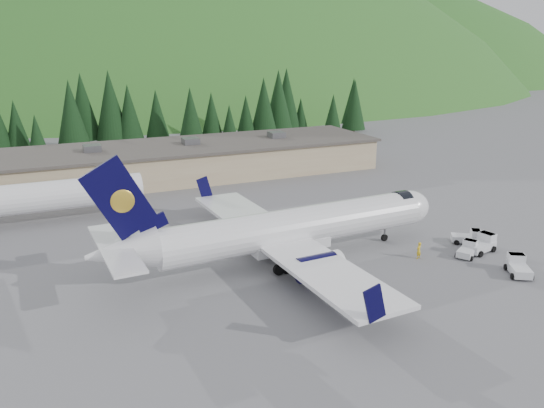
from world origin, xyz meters
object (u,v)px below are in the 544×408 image
Objects in this scene: baggage_tug_b at (468,237)px; baggage_tug_c at (518,266)px; airliner at (287,230)px; baggage_tug_d at (482,244)px; second_airliner at (19,198)px; baggage_tug_a at (468,249)px; ramp_worker at (419,250)px; terminal_building at (160,162)px.

baggage_tug_b is 0.92× the size of baggage_tug_c.
baggage_tug_d is (19.31, -5.87, -2.40)m from airliner.
second_airliner is 7.51× the size of baggage_tug_d.
airliner is 21.65m from baggage_tug_c.
baggage_tug_d is at bearing -64.05° from baggage_tug_b.
airliner is at bearing -154.87° from baggage_tug_b.
ramp_worker is at bearing 133.75° from baggage_tug_a.
airliner is at bearing -41.86° from ramp_worker.
airliner reaches higher than second_airliner.
baggage_tug_c is (1.04, -5.25, 0.09)m from baggage_tug_a.
baggage_tug_d reaches higher than ramp_worker.
baggage_tug_d is (23.27, -43.93, -1.81)m from terminal_building.
baggage_tug_a is 5.20m from ramp_worker.
baggage_tug_b is at bearing 20.03° from baggage_tug_c.
baggage_tug_a is (17.14, -6.24, -2.54)m from airliner.
second_airliner is 53.85m from baggage_tug_c.
baggage_tug_c reaches higher than baggage_tug_a.
airliner reaches higher than ramp_worker.
baggage_tug_c is 0.95× the size of baggage_tug_d.
second_airliner is 44.99m from ramp_worker.
ramp_worker is (-7.55, -1.20, 0.16)m from baggage_tug_b.
baggage_tug_a is at bearing -22.88° from airliner.
baggage_tug_d is (43.18, -27.93, -2.52)m from second_airliner.
baggage_tug_b is 2.30m from baggage_tug_d.
airliner is 13.27m from ramp_worker.
terminal_building is (-3.95, 38.05, -0.58)m from airliner.
baggage_tug_a is 0.84× the size of baggage_tug_d.
terminal_building reaches higher than baggage_tug_c.
terminal_building is 41.50× the size of ramp_worker.
second_airliner is 8.92× the size of baggage_tug_a.
ramp_worker is (-6.04, 6.69, 0.11)m from baggage_tug_c.
terminal_building is at bearing -89.66° from ramp_worker.
baggage_tug_c is (-1.51, -7.89, 0.05)m from baggage_tug_b.
baggage_tug_d is 7.25m from ramp_worker.
airliner is 21.16× the size of ramp_worker.
baggage_tug_d is (-0.38, -2.26, 0.11)m from baggage_tug_b.
second_airliner is 50.63m from baggage_tug_b.
airliner reaches higher than baggage_tug_a.
airliner is at bearing -42.74° from second_airliner.
baggage_tug_c is at bearing 111.85° from ramp_worker.
baggage_tug_c is at bearing -35.18° from airliner.
terminal_building is at bearing 54.95° from baggage_tug_c.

